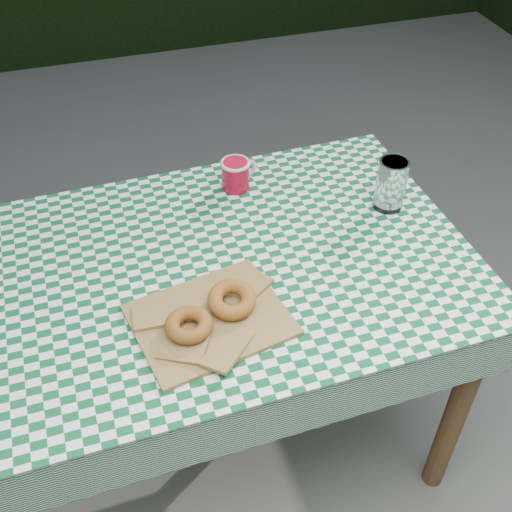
{
  "coord_description": "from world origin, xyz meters",
  "views": [
    {
      "loc": [
        -0.06,
        -1.11,
        1.8
      ],
      "look_at": [
        0.26,
        -0.05,
        0.79
      ],
      "focal_mm": 44.11,
      "sensor_mm": 36.0,
      "label": 1
    }
  ],
  "objects": [
    {
      "name": "ground",
      "position": [
        0.0,
        0.0,
        0.0
      ],
      "size": [
        60.0,
        60.0,
        0.0
      ],
      "primitive_type": "plane",
      "color": "#51514C",
      "rests_on": "ground"
    },
    {
      "name": "table",
      "position": [
        0.18,
        -0.02,
        0.38
      ],
      "size": [
        1.23,
        0.84,
        0.75
      ],
      "primitive_type": "cube",
      "rotation": [
        0.0,
        0.0,
        0.03
      ],
      "color": "brown",
      "rests_on": "ground"
    },
    {
      "name": "tablecloth",
      "position": [
        0.18,
        -0.02,
        0.75
      ],
      "size": [
        1.25,
        0.86,
        0.01
      ],
      "primitive_type": "cube",
      "rotation": [
        0.0,
        0.0,
        0.03
      ],
      "color": "#0C522C",
      "rests_on": "table"
    },
    {
      "name": "paper_bag",
      "position": [
        0.11,
        -0.2,
        0.76
      ],
      "size": [
        0.37,
        0.32,
        0.02
      ],
      "primitive_type": "cube",
      "rotation": [
        0.0,
        0.0,
        0.19
      ],
      "color": "#9C7E44",
      "rests_on": "tablecloth"
    },
    {
      "name": "bagel_front",
      "position": [
        0.06,
        -0.22,
        0.79
      ],
      "size": [
        0.1,
        0.1,
        0.03
      ],
      "primitive_type": "torus",
      "rotation": [
        0.0,
        0.0,
        -0.0
      ],
      "color": "brown",
      "rests_on": "paper_bag"
    },
    {
      "name": "bagel_back",
      "position": [
        0.17,
        -0.18,
        0.79
      ],
      "size": [
        0.14,
        0.14,
        0.03
      ],
      "primitive_type": "torus",
      "rotation": [
        0.0,
        0.0,
        -0.3
      ],
      "color": "#975F1F",
      "rests_on": "paper_bag"
    },
    {
      "name": "coffee_mug",
      "position": [
        0.3,
        0.26,
        0.8
      ],
      "size": [
        0.2,
        0.2,
        0.09
      ],
      "primitive_type": null,
      "rotation": [
        0.0,
        0.0,
        0.42
      ],
      "color": "#A30A22",
      "rests_on": "tablecloth"
    },
    {
      "name": "drinking_glass",
      "position": [
        0.66,
        0.07,
        0.83
      ],
      "size": [
        0.1,
        0.1,
        0.14
      ],
      "primitive_type": "cylinder",
      "rotation": [
        0.0,
        0.0,
        0.34
      ],
      "color": "white",
      "rests_on": "tablecloth"
    }
  ]
}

